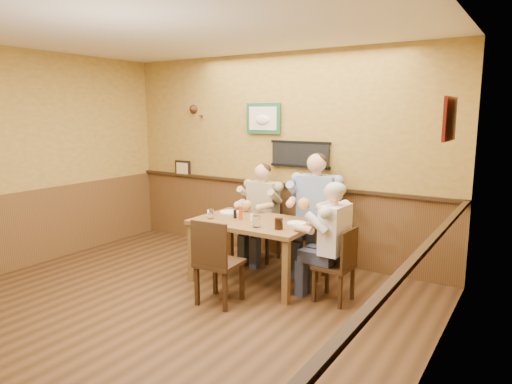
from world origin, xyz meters
TOP-DOWN VIEW (x-y plane):
  - room at (0.13, 0.17)m, footprint 5.02×5.03m
  - dining_table at (0.33, 1.41)m, footprint 1.40×0.90m
  - chair_back_left at (-0.01, 2.16)m, footprint 0.39×0.39m
  - chair_back_right at (0.77, 2.18)m, footprint 0.48×0.48m
  - chair_right_end at (1.36, 1.37)m, footprint 0.40×0.40m
  - chair_near_side at (0.35, 0.69)m, footprint 0.46×0.46m
  - diner_tan_shirt at (-0.01, 2.16)m, footprint 0.56×0.56m
  - diner_blue_polo at (0.77, 2.18)m, footprint 0.69×0.69m
  - diner_white_elder at (1.36, 1.37)m, footprint 0.57×0.57m
  - water_glass_left at (-0.16, 1.20)m, footprint 0.09×0.09m
  - water_glass_mid at (0.52, 1.15)m, footprint 0.09×0.09m
  - cola_tumbler at (0.77, 1.20)m, footprint 0.11×0.11m
  - hot_sauce_bottle at (0.17, 1.35)m, footprint 0.05×0.05m
  - salt_shaker at (0.31, 1.38)m, footprint 0.04×0.04m
  - pepper_shaker at (0.07, 1.37)m, footprint 0.05×0.05m
  - plate_far_left at (-0.16, 1.59)m, footprint 0.33×0.33m
  - plate_far_right at (0.82, 1.53)m, footprint 0.27×0.27m

SIDE VIEW (x-z plane):
  - chair_right_end at x=1.36m, z-range 0.00..0.81m
  - chair_back_left at x=-0.01m, z-range 0.00..0.84m
  - chair_near_side at x=0.35m, z-range 0.00..0.92m
  - chair_back_right at x=0.77m, z-range 0.00..0.95m
  - diner_white_elder at x=1.36m, z-range 0.00..1.16m
  - diner_tan_shirt at x=-0.01m, z-range 0.00..1.19m
  - dining_table at x=0.33m, z-range 0.28..1.03m
  - diner_blue_polo at x=0.77m, z-range 0.00..1.35m
  - plate_far_right at x=0.82m, z-range 0.75..0.76m
  - plate_far_left at x=-0.16m, z-range 0.75..0.77m
  - salt_shaker at x=0.31m, z-range 0.75..0.83m
  - pepper_shaker at x=0.07m, z-range 0.75..0.85m
  - water_glass_left at x=-0.16m, z-range 0.75..0.87m
  - cola_tumbler at x=0.77m, z-range 0.75..0.87m
  - water_glass_mid at x=0.52m, z-range 0.75..0.88m
  - hot_sauce_bottle at x=0.17m, z-range 0.75..0.94m
  - room at x=0.13m, z-range 0.28..3.09m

